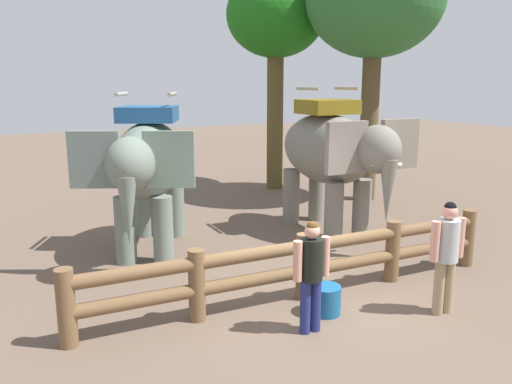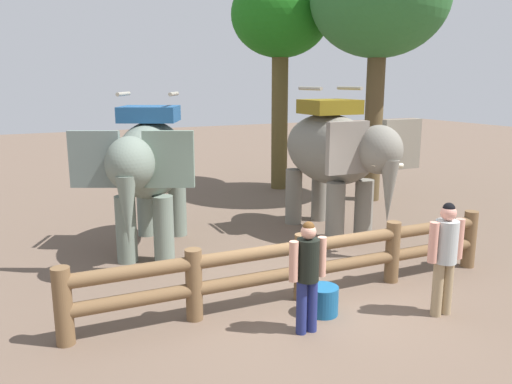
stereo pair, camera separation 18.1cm
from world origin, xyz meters
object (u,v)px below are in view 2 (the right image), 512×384
tree_back_center (380,1)px  log_fence (302,262)px  elephant_near_left (149,164)px  elephant_center (334,153)px  tourist_man_in_blue (445,251)px  feed_bucket (323,300)px  tourist_woman_in_black (308,269)px  tree_far_left (281,20)px

tree_back_center → log_fence: bearing=-136.8°
elephant_near_left → elephant_center: bearing=-8.7°
elephant_near_left → elephant_center: 3.96m
tourist_man_in_blue → tree_back_center: (3.79, 6.39, 4.46)m
elephant_near_left → tourist_man_in_blue: 5.62m
elephant_near_left → tree_back_center: bearing=14.1°
feed_bucket → elephant_near_left: bearing=110.9°
tourist_woman_in_black → tourist_man_in_blue: size_ratio=0.93×
tree_back_center → elephant_center: bearing=-141.4°
log_fence → tree_far_left: (3.77, 7.61, 4.52)m
log_fence → elephant_near_left: (-1.49, 3.29, 1.16)m
tree_far_left → feed_bucket: tree_far_left is taller
tourist_woman_in_black → feed_bucket: bearing=35.9°
elephant_near_left → tourist_man_in_blue: bearing=-57.1°
tree_far_left → feed_bucket: bearing=-114.6°
log_fence → tourist_woman_in_black: tourist_woman_in_black is taller
feed_bucket → tourist_woman_in_black: bearing=-144.1°
elephant_near_left → elephant_center: (3.92, -0.60, 0.05)m
elephant_center → tourist_man_in_blue: 4.25m
elephant_near_left → tree_far_left: 7.58m
elephant_near_left → tree_back_center: tree_back_center is taller
elephant_near_left → tree_back_center: (6.82, 1.72, 3.67)m
log_fence → tourist_man_in_blue: size_ratio=4.28×
tree_back_center → feed_bucket: tree_back_center is taller
elephant_center → tourist_man_in_blue: elephant_center is taller
elephant_near_left → feed_bucket: (1.49, -3.89, -1.55)m
log_fence → feed_bucket: bearing=-89.7°
tree_far_left → tree_back_center: size_ratio=0.92×
log_fence → tree_back_center: size_ratio=1.02×
log_fence → tree_far_left: 9.62m
log_fence → tree_far_left: tree_far_left is taller
tree_far_left → tourist_woman_in_black: bearing=-116.5°
tourist_woman_in_black → tree_back_center: size_ratio=0.22×
tourist_woman_in_black → tree_far_left: (4.27, 8.58, 4.22)m
elephant_center → tree_back_center: (2.90, 2.31, 3.62)m
tourist_woman_in_black → tree_far_left: size_ratio=0.24×
log_fence → tree_far_left: bearing=63.7°
log_fence → elephant_near_left: bearing=114.3°
log_fence → elephant_center: elephant_center is taller
elephant_near_left → feed_bucket: size_ratio=8.15×
elephant_center → feed_bucket: elephant_center is taller
elephant_center → tree_back_center: bearing=38.6°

